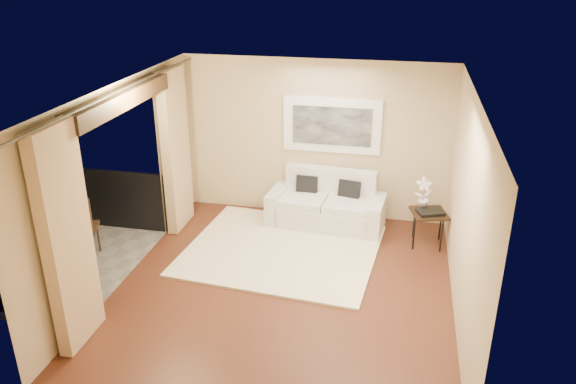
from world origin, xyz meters
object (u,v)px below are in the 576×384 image
(sofa, at_px, (327,206))
(balcony_chair_far, at_px, (78,224))
(ice_bucket, at_px, (14,209))
(orchid, at_px, (424,193))
(bistro_table, at_px, (21,226))
(balcony_chair_near, at_px, (58,236))
(side_table, at_px, (429,215))

(sofa, bearing_deg, balcony_chair_far, -144.37)
(balcony_chair_far, height_order, ice_bucket, balcony_chair_far)
(orchid, xyz_separation_m, bistro_table, (-5.46, -2.20, -0.05))
(bistro_table, distance_m, balcony_chair_near, 0.54)
(side_table, distance_m, balcony_chair_near, 5.44)
(balcony_chair_near, relative_size, ice_bucket, 5.46)
(side_table, height_order, orchid, orchid)
(side_table, relative_size, orchid, 1.26)
(bistro_table, xyz_separation_m, ice_bucket, (-0.16, 0.12, 0.18))
(orchid, xyz_separation_m, balcony_chair_far, (-4.90, -1.72, -0.20))
(orchid, bearing_deg, side_table, -52.98)
(sofa, height_order, balcony_chair_near, balcony_chair_near)
(sofa, relative_size, balcony_chair_far, 1.89)
(side_table, relative_size, ice_bucket, 3.15)
(sofa, bearing_deg, bistro_table, -142.80)
(side_table, bearing_deg, sofa, 166.36)
(side_table, bearing_deg, orchid, 127.02)
(balcony_chair_near, bearing_deg, orchid, 30.40)
(sofa, distance_m, balcony_chair_far, 3.92)
(balcony_chair_far, relative_size, balcony_chair_near, 0.96)
(orchid, bearing_deg, ice_bucket, -159.70)
(bistro_table, relative_size, balcony_chair_far, 0.81)
(bistro_table, distance_m, balcony_chair_far, 0.75)
(side_table, xyz_separation_m, bistro_table, (-5.57, -2.06, 0.26))
(bistro_table, bearing_deg, orchid, 21.93)
(balcony_chair_far, bearing_deg, bistro_table, 21.97)
(orchid, bearing_deg, sofa, 170.39)
(bistro_table, bearing_deg, balcony_chair_far, 40.48)
(ice_bucket, bearing_deg, sofa, 29.83)
(side_table, height_order, bistro_table, bistro_table)
(bistro_table, height_order, balcony_chair_far, balcony_chair_far)
(balcony_chair_near, bearing_deg, sofa, 42.28)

